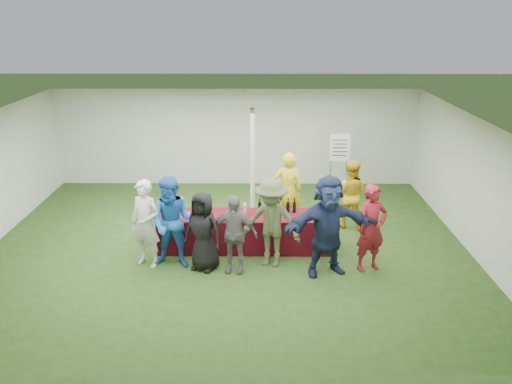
{
  "coord_description": "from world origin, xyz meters",
  "views": [
    {
      "loc": [
        0.66,
        -9.56,
        4.72
      ],
      "look_at": [
        0.59,
        -0.12,
        1.25
      ],
      "focal_mm": 35.0,
      "sensor_mm": 36.0,
      "label": 1
    }
  ],
  "objects_px": {
    "customer_2": "(203,231)",
    "serving_table": "(246,231)",
    "dump_bucket": "(326,215)",
    "customer_0": "(146,224)",
    "customer_1": "(173,223)",
    "customer_4": "(271,223)",
    "customer_5": "(328,226)",
    "customer_6": "(371,228)",
    "staff_pourer": "(288,191)",
    "customer_3": "(234,234)",
    "wine_list_sign": "(339,153)",
    "staff_back": "(350,194)"
  },
  "relations": [
    {
      "from": "customer_5",
      "to": "customer_6",
      "type": "relative_size",
      "value": 1.13
    },
    {
      "from": "staff_pourer",
      "to": "customer_0",
      "type": "height_order",
      "value": "staff_pourer"
    },
    {
      "from": "wine_list_sign",
      "to": "customer_6",
      "type": "relative_size",
      "value": 1.05
    },
    {
      "from": "dump_bucket",
      "to": "customer_2",
      "type": "relative_size",
      "value": 0.15
    },
    {
      "from": "staff_pourer",
      "to": "customer_1",
      "type": "height_order",
      "value": "customer_1"
    },
    {
      "from": "serving_table",
      "to": "customer_3",
      "type": "relative_size",
      "value": 2.35
    },
    {
      "from": "customer_0",
      "to": "customer_4",
      "type": "relative_size",
      "value": 0.98
    },
    {
      "from": "customer_1",
      "to": "customer_3",
      "type": "bearing_deg",
      "value": -2.93
    },
    {
      "from": "customer_2",
      "to": "dump_bucket",
      "type": "bearing_deg",
      "value": 38.26
    },
    {
      "from": "dump_bucket",
      "to": "wine_list_sign",
      "type": "height_order",
      "value": "wine_list_sign"
    },
    {
      "from": "customer_1",
      "to": "customer_2",
      "type": "relative_size",
      "value": 1.17
    },
    {
      "from": "dump_bucket",
      "to": "customer_5",
      "type": "bearing_deg",
      "value": -95.82
    },
    {
      "from": "staff_back",
      "to": "customer_1",
      "type": "bearing_deg",
      "value": 46.31
    },
    {
      "from": "customer_3",
      "to": "customer_0",
      "type": "bearing_deg",
      "value": -179.04
    },
    {
      "from": "wine_list_sign",
      "to": "customer_1",
      "type": "relative_size",
      "value": 0.99
    },
    {
      "from": "dump_bucket",
      "to": "customer_3",
      "type": "xyz_separation_m",
      "value": [
        -1.82,
        -0.74,
        -0.07
      ]
    },
    {
      "from": "customer_2",
      "to": "serving_table",
      "type": "bearing_deg",
      "value": 70.83
    },
    {
      "from": "serving_table",
      "to": "dump_bucket",
      "type": "relative_size",
      "value": 15.3
    },
    {
      "from": "dump_bucket",
      "to": "staff_pourer",
      "type": "height_order",
      "value": "staff_pourer"
    },
    {
      "from": "wine_list_sign",
      "to": "staff_pourer",
      "type": "relative_size",
      "value": 1.0
    },
    {
      "from": "wine_list_sign",
      "to": "staff_pourer",
      "type": "bearing_deg",
      "value": -129.75
    },
    {
      "from": "serving_table",
      "to": "customer_5",
      "type": "xyz_separation_m",
      "value": [
        1.53,
        -1.03,
        0.59
      ]
    },
    {
      "from": "staff_pourer",
      "to": "customer_5",
      "type": "relative_size",
      "value": 0.93
    },
    {
      "from": "serving_table",
      "to": "customer_3",
      "type": "height_order",
      "value": "customer_3"
    },
    {
      "from": "dump_bucket",
      "to": "customer_0",
      "type": "distance_m",
      "value": 3.55
    },
    {
      "from": "customer_1",
      "to": "customer_3",
      "type": "xyz_separation_m",
      "value": [
        1.16,
        -0.18,
        -0.15
      ]
    },
    {
      "from": "customer_3",
      "to": "dump_bucket",
      "type": "bearing_deg",
      "value": 30.81
    },
    {
      "from": "customer_1",
      "to": "customer_4",
      "type": "height_order",
      "value": "customer_1"
    },
    {
      "from": "staff_back",
      "to": "customer_6",
      "type": "xyz_separation_m",
      "value": [
        0.06,
        -2.0,
        0.06
      ]
    },
    {
      "from": "customer_0",
      "to": "customer_5",
      "type": "distance_m",
      "value": 3.44
    },
    {
      "from": "staff_back",
      "to": "customer_1",
      "type": "height_order",
      "value": "customer_1"
    },
    {
      "from": "customer_5",
      "to": "staff_pourer",
      "type": "bearing_deg",
      "value": 91.71
    },
    {
      "from": "dump_bucket",
      "to": "staff_back",
      "type": "relative_size",
      "value": 0.15
    },
    {
      "from": "dump_bucket",
      "to": "customer_5",
      "type": "height_order",
      "value": "customer_5"
    },
    {
      "from": "customer_2",
      "to": "customer_5",
      "type": "relative_size",
      "value": 0.8
    },
    {
      "from": "serving_table",
      "to": "customer_5",
      "type": "distance_m",
      "value": 1.93
    },
    {
      "from": "staff_back",
      "to": "customer_2",
      "type": "distance_m",
      "value": 3.69
    },
    {
      "from": "customer_5",
      "to": "customer_6",
      "type": "bearing_deg",
      "value": -5.22
    },
    {
      "from": "serving_table",
      "to": "staff_pourer",
      "type": "height_order",
      "value": "staff_pourer"
    },
    {
      "from": "wine_list_sign",
      "to": "customer_1",
      "type": "height_order",
      "value": "customer_1"
    },
    {
      "from": "wine_list_sign",
      "to": "customer_2",
      "type": "height_order",
      "value": "wine_list_sign"
    },
    {
      "from": "staff_back",
      "to": "customer_4",
      "type": "relative_size",
      "value": 0.9
    },
    {
      "from": "staff_pourer",
      "to": "customer_2",
      "type": "xyz_separation_m",
      "value": [
        -1.7,
        -1.91,
        -0.12
      ]
    },
    {
      "from": "wine_list_sign",
      "to": "staff_back",
      "type": "bearing_deg",
      "value": -88.99
    },
    {
      "from": "wine_list_sign",
      "to": "staff_pourer",
      "type": "height_order",
      "value": "wine_list_sign"
    },
    {
      "from": "customer_4",
      "to": "customer_1",
      "type": "bearing_deg",
      "value": -161.32
    },
    {
      "from": "customer_4",
      "to": "customer_6",
      "type": "relative_size",
      "value": 1.03
    },
    {
      "from": "customer_0",
      "to": "customer_4",
      "type": "height_order",
      "value": "customer_4"
    },
    {
      "from": "dump_bucket",
      "to": "customer_3",
      "type": "relative_size",
      "value": 0.15
    },
    {
      "from": "wine_list_sign",
      "to": "staff_pourer",
      "type": "distance_m",
      "value": 2.21
    }
  ]
}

